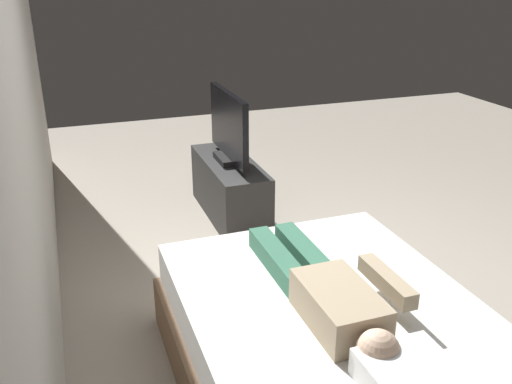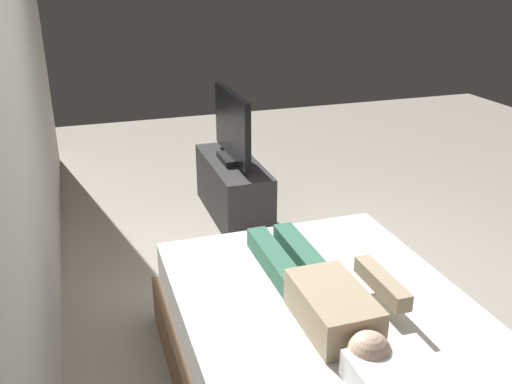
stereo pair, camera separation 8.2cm
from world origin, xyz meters
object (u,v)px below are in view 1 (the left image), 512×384
object	(u,v)px
remote	(385,275)
tv_stand	(230,189)
person	(329,293)
tv	(229,129)
bed	(335,356)

from	to	relation	value
remote	tv_stand	distance (m)	2.15
person	remote	distance (m)	0.44
tv	remote	bearing A→B (deg)	-174.82
bed	tv	bearing A→B (deg)	-4.30
bed	tv_stand	world-z (taller)	bed
bed	remote	size ratio (longest dim) A/B	12.90
bed	person	xyz separation A→B (m)	(0.03, 0.04, 0.36)
tv_stand	remote	bearing A→B (deg)	-174.82
tv_stand	tv	xyz separation A→B (m)	(0.00, 0.00, 0.53)
bed	person	world-z (taller)	person
tv_stand	tv	world-z (taller)	tv
person	bed	bearing A→B (deg)	-125.90
bed	tv_stand	size ratio (longest dim) A/B	1.76
remote	tv	size ratio (longest dim) A/B	0.17
tv_stand	tv	distance (m)	0.53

